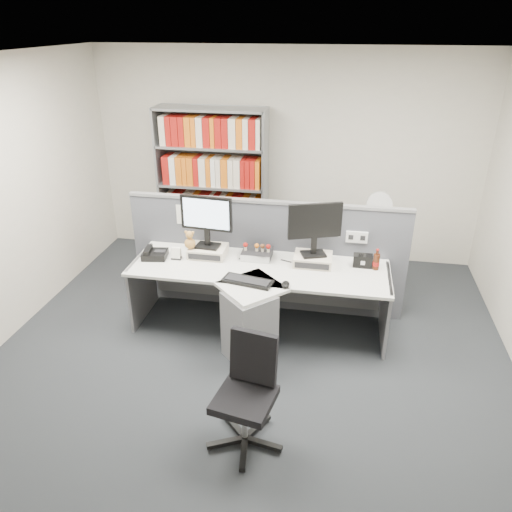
% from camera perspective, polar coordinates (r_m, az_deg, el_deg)
% --- Properties ---
extents(ground, '(5.50, 5.50, 0.00)m').
position_cam_1_polar(ground, '(4.65, -1.48, -13.77)').
color(ground, '#2E3236').
rests_on(ground, ground).
extents(room_shell, '(5.04, 5.54, 2.72)m').
position_cam_1_polar(room_shell, '(3.77, -1.79, 7.68)').
color(room_shell, beige).
rests_on(room_shell, ground).
extents(partition, '(3.00, 0.08, 1.27)m').
position_cam_1_polar(partition, '(5.34, 1.20, 0.14)').
color(partition, '#4F515A').
rests_on(partition, ground).
extents(desk, '(2.60, 1.20, 0.72)m').
position_cam_1_polar(desk, '(4.86, -0.12, -5.20)').
color(desk, silver).
rests_on(desk, ground).
extents(monitor_riser_left, '(0.38, 0.31, 0.10)m').
position_cam_1_polar(monitor_riser_left, '(5.16, -5.61, 0.56)').
color(monitor_riser_left, beige).
rests_on(monitor_riser_left, desk).
extents(monitor_riser_right, '(0.38, 0.31, 0.10)m').
position_cam_1_polar(monitor_riser_right, '(4.99, 6.65, -0.41)').
color(monitor_riser_right, beige).
rests_on(monitor_riser_right, desk).
extents(monitor_left, '(0.54, 0.19, 0.55)m').
position_cam_1_polar(monitor_left, '(5.01, -5.79, 4.50)').
color(monitor_left, black).
rests_on(monitor_left, monitor_riser_left).
extents(monitor_right, '(0.52, 0.24, 0.55)m').
position_cam_1_polar(monitor_right, '(4.84, 6.87, 3.60)').
color(monitor_right, black).
rests_on(monitor_right, monitor_riser_right).
extents(desktop_pc, '(0.30, 0.27, 0.08)m').
position_cam_1_polar(desktop_pc, '(5.10, 0.13, 0.26)').
color(desktop_pc, black).
rests_on(desktop_pc, desk).
extents(figurines, '(0.29, 0.05, 0.09)m').
position_cam_1_polar(figurines, '(5.05, 0.26, 1.10)').
color(figurines, beige).
rests_on(figurines, desktop_pc).
extents(keyboard, '(0.50, 0.27, 0.03)m').
position_cam_1_polar(keyboard, '(4.63, -0.98, -2.93)').
color(keyboard, black).
rests_on(keyboard, desk).
extents(mouse, '(0.08, 0.12, 0.05)m').
position_cam_1_polar(mouse, '(4.56, 3.45, -3.32)').
color(mouse, black).
rests_on(mouse, desk).
extents(desk_phone, '(0.28, 0.26, 0.11)m').
position_cam_1_polar(desk_phone, '(5.21, -11.75, 0.23)').
color(desk_phone, black).
rests_on(desk_phone, desk).
extents(desk_calendar, '(0.11, 0.08, 0.13)m').
position_cam_1_polar(desk_calendar, '(5.13, -9.27, 0.21)').
color(desk_calendar, black).
rests_on(desk_calendar, desk).
extents(plush_toy, '(0.12, 0.12, 0.20)m').
position_cam_1_polar(plush_toy, '(5.09, -7.71, 1.73)').
color(plush_toy, '#AB7A39').
rests_on(plush_toy, monitor_riser_left).
extents(speaker, '(0.19, 0.11, 0.13)m').
position_cam_1_polar(speaker, '(5.02, 12.32, -0.53)').
color(speaker, black).
rests_on(speaker, desk).
extents(cola_bottle, '(0.07, 0.07, 0.22)m').
position_cam_1_polar(cola_bottle, '(4.98, 13.82, -0.66)').
color(cola_bottle, '#3F190A').
rests_on(cola_bottle, desk).
extents(shelving_unit, '(1.41, 0.40, 2.00)m').
position_cam_1_polar(shelving_unit, '(6.48, -5.03, 7.91)').
color(shelving_unit, gray).
rests_on(shelving_unit, ground).
extents(filing_cabinet, '(0.45, 0.61, 0.70)m').
position_cam_1_polar(filing_cabinet, '(6.10, 13.48, -0.27)').
color(filing_cabinet, gray).
rests_on(filing_cabinet, ground).
extents(desk_fan, '(0.29, 0.17, 0.49)m').
position_cam_1_polar(desk_fan, '(5.85, 14.14, 5.53)').
color(desk_fan, white).
rests_on(desk_fan, filing_cabinet).
extents(office_chair, '(0.58, 0.58, 0.88)m').
position_cam_1_polar(office_chair, '(3.79, -0.95, -15.24)').
color(office_chair, silver).
rests_on(office_chair, ground).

